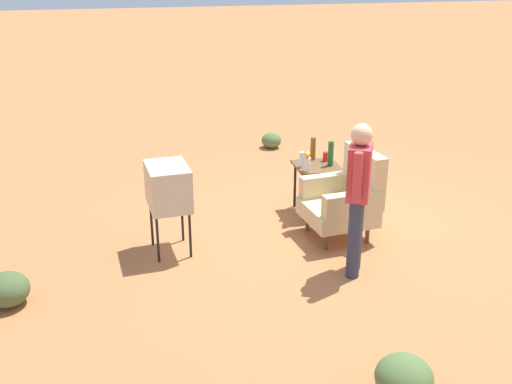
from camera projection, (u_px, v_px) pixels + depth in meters
ground_plane at (344, 229)px, 7.62m from camera, size 60.00×60.00×0.00m
armchair at (346, 197)px, 7.28m from camera, size 0.86×0.87×1.06m
side_table at (317, 172)px, 7.92m from camera, size 0.56×0.56×0.65m
tv_on_stand at (168, 187)px, 6.80m from camera, size 0.64×0.49×1.03m
person_standing at (358, 191)px, 6.28m from camera, size 0.52×0.36×1.64m
soda_can_red at (325, 157)px, 8.01m from camera, size 0.07×0.07×0.12m
bottle_wine_green at (331, 154)px, 7.82m from camera, size 0.07×0.07×0.32m
bottle_tall_amber at (313, 148)px, 8.04m from camera, size 0.07×0.07×0.30m
bottle_short_clear at (302, 160)px, 7.78m from camera, size 0.06×0.06×0.20m
flower_vase at (307, 160)px, 7.61m from camera, size 0.15×0.10×0.27m
shrub_near at (404, 378)px, 4.74m from camera, size 0.45×0.45×0.35m
shrub_mid at (7, 289)px, 5.97m from camera, size 0.43×0.43×0.33m
shrub_far at (271, 140)px, 10.65m from camera, size 0.34×0.34×0.26m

